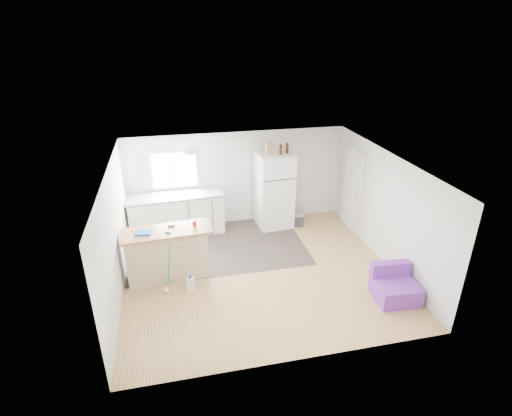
% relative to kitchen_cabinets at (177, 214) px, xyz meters
% --- Properties ---
extents(room, '(5.51, 5.01, 2.41)m').
position_rel_kitchen_cabinets_xyz_m(room, '(1.59, -2.14, 0.67)').
color(room, '#976A3F').
rests_on(room, ground).
extents(vinyl_zone, '(4.05, 2.50, 0.00)m').
position_rel_kitchen_cabinets_xyz_m(vinyl_zone, '(0.87, -0.89, -0.53)').
color(vinyl_zone, '#352C28').
rests_on(vinyl_zone, floor).
extents(window, '(1.18, 0.06, 0.98)m').
position_rel_kitchen_cabinets_xyz_m(window, '(0.04, 0.35, 1.02)').
color(window, white).
rests_on(window, back_wall).
extents(interior_door, '(0.11, 0.92, 2.10)m').
position_rel_kitchen_cabinets_xyz_m(interior_door, '(4.32, -0.59, 0.49)').
color(interior_door, white).
rests_on(interior_door, right_wall).
extents(ceiling_fixture, '(0.30, 0.30, 0.07)m').
position_rel_kitchen_cabinets_xyz_m(ceiling_fixture, '(0.39, -0.94, 1.83)').
color(ceiling_fixture, white).
rests_on(ceiling_fixture, ceiling).
extents(kitchen_cabinets, '(2.37, 0.87, 1.34)m').
position_rel_kitchen_cabinets_xyz_m(kitchen_cabinets, '(0.00, 0.00, 0.00)').
color(kitchen_cabinets, white).
rests_on(kitchen_cabinets, floor).
extents(peninsula, '(1.80, 0.80, 1.08)m').
position_rel_kitchen_cabinets_xyz_m(peninsula, '(-0.26, -1.88, 0.02)').
color(peninsula, '#C7AF90').
rests_on(peninsula, floor).
extents(refrigerator, '(0.90, 0.86, 1.91)m').
position_rel_kitchen_cabinets_xyz_m(refrigerator, '(2.45, -0.06, 0.43)').
color(refrigerator, white).
rests_on(refrigerator, floor).
extents(cooler, '(0.51, 0.40, 0.35)m').
position_rel_kitchen_cabinets_xyz_m(cooler, '(2.98, -0.21, -0.35)').
color(cooler, '#2E2E30').
rests_on(cooler, floor).
extents(purple_seat, '(0.83, 0.79, 0.64)m').
position_rel_kitchen_cabinets_xyz_m(purple_seat, '(3.90, -3.53, -0.30)').
color(purple_seat, purple).
rests_on(purple_seat, floor).
extents(cleaner_jug, '(0.17, 0.14, 0.33)m').
position_rel_kitchen_cabinets_xyz_m(cleaner_jug, '(0.14, -2.45, -0.38)').
color(cleaner_jug, white).
rests_on(cleaner_jug, floor).
extents(mop, '(0.25, 0.31, 1.15)m').
position_rel_kitchen_cabinets_xyz_m(mop, '(-0.31, -2.40, -0.30)').
color(mop, green).
rests_on(mop, floor).
extents(red_cup, '(0.10, 0.10, 0.12)m').
position_rel_kitchen_cabinets_xyz_m(red_cup, '(0.33, -1.84, 0.61)').
color(red_cup, red).
rests_on(red_cup, peninsula).
extents(blue_tray, '(0.31, 0.24, 0.04)m').
position_rel_kitchen_cabinets_xyz_m(blue_tray, '(-0.67, -1.93, 0.57)').
color(blue_tray, blue).
rests_on(blue_tray, peninsula).
extents(tool_a, '(0.14, 0.05, 0.03)m').
position_rel_kitchen_cabinets_xyz_m(tool_a, '(-0.13, -1.75, 0.56)').
color(tool_a, black).
rests_on(tool_a, peninsula).
extents(tool_b, '(0.11, 0.08, 0.03)m').
position_rel_kitchen_cabinets_xyz_m(tool_b, '(-0.21, -2.02, 0.56)').
color(tool_b, black).
rests_on(tool_b, peninsula).
extents(cardboard_box, '(0.21, 0.13, 0.30)m').
position_rel_kitchen_cabinets_xyz_m(cardboard_box, '(2.31, -0.09, 1.54)').
color(cardboard_box, '#A08A5B').
rests_on(cardboard_box, refrigerator).
extents(bottle_left, '(0.07, 0.07, 0.25)m').
position_rel_kitchen_cabinets_xyz_m(bottle_left, '(2.57, -0.15, 1.51)').
color(bottle_left, '#39180A').
rests_on(bottle_left, refrigerator).
extents(bottle_right, '(0.07, 0.07, 0.25)m').
position_rel_kitchen_cabinets_xyz_m(bottle_right, '(2.76, -0.05, 1.51)').
color(bottle_right, '#39180A').
rests_on(bottle_right, refrigerator).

